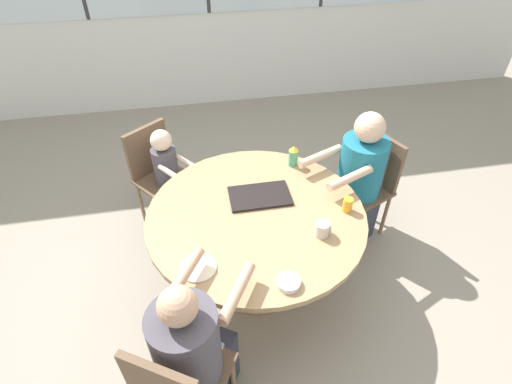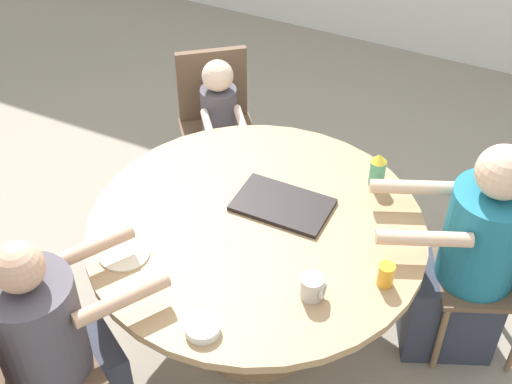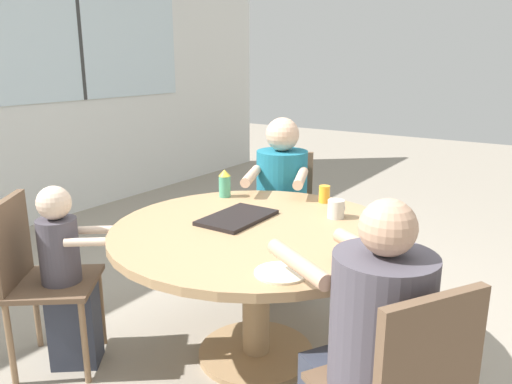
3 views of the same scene
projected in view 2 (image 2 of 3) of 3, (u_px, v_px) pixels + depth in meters
name	position (u px, v px, depth m)	size (l,w,h in m)	color
ground_plane	(256.00, 330.00, 3.44)	(16.00, 16.00, 0.00)	gray
dining_table	(256.00, 247.00, 3.06)	(1.42, 1.42, 0.71)	tan
chair_for_woman_green_shirt	(508.00, 264.00, 3.06)	(0.53, 0.53, 0.87)	brown
chair_for_man_blue_shirt	(12.00, 370.00, 2.65)	(0.55, 0.55, 0.87)	brown
chair_for_toddler	(216.00, 115.00, 3.89)	(0.56, 0.56, 0.87)	brown
person_woman_green_shirt	(467.00, 265.00, 3.07)	(0.70, 0.55, 1.14)	#333847
person_man_blue_shirt	(58.00, 355.00, 2.74)	(0.59, 0.68, 1.10)	#333847
person_toddler	(221.00, 143.00, 3.83)	(0.36, 0.39, 0.93)	#333847
food_tray_dark	(283.00, 205.00, 3.05)	(0.41, 0.25, 0.02)	black
coffee_mug	(313.00, 288.00, 2.65)	(0.09, 0.09, 0.10)	beige
sippy_cup	(378.00, 169.00, 3.11)	(0.07, 0.07, 0.17)	#4CA57F
juice_glass	(386.00, 275.00, 2.69)	(0.06, 0.06, 0.10)	gold
bowl_white_shallow	(203.00, 328.00, 2.54)	(0.13, 0.13, 0.04)	white
plate_tortillas	(124.00, 253.00, 2.84)	(0.21, 0.21, 0.01)	beige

